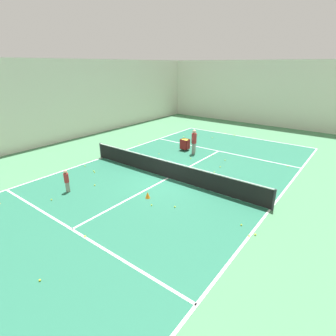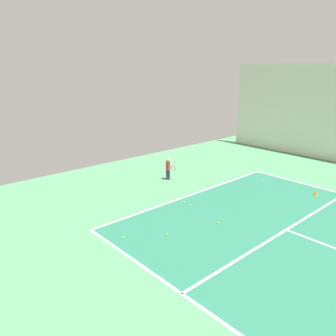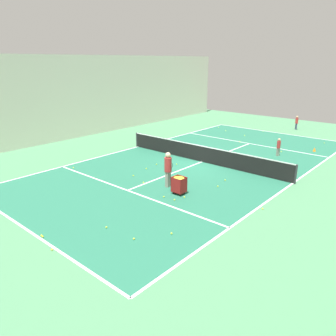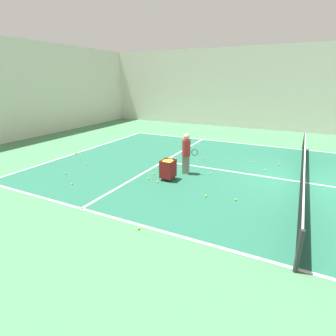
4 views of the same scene
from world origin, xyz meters
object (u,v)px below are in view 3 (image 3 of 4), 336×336
Objects in this scene: ball_cart at (179,182)px; training_cone_0 at (215,150)px; coach_at_net at (168,167)px; child_midcourt at (279,146)px; training_cone_1 at (314,149)px; player_near_baseline at (297,122)px; tennis_net at (202,154)px.

ball_cart is 7.91m from training_cone_0.
ball_cart is at bearing 110.80° from training_cone_0.
coach_at_net is 5.64× the size of training_cone_0.
child_midcourt is 4.09× the size of training_cone_1.
training_cone_1 is at bearing -137.69° from training_cone_0.
training_cone_0 is at bearing -69.20° from ball_cart.
coach_at_net is at bearing -27.07° from player_near_baseline.
child_midcourt is at bearing -19.12° from coach_at_net.
tennis_net is at bearing -31.31° from player_near_baseline.
training_cone_0 is (2.81, -7.39, -0.44)m from ball_cart.
tennis_net is 40.39× the size of training_cone_1.
tennis_net reaches higher than ball_cart.
player_near_baseline is at bearing -85.44° from ball_cart.
tennis_net is at bearing 104.76° from training_cone_0.
player_near_baseline is at bearing -92.70° from tennis_net.
training_cone_0 is at bearing 42.31° from training_cone_1.
player_near_baseline is 1.45× the size of ball_cart.
training_cone_0 is (1.31, 11.41, -0.55)m from player_near_baseline.
training_cone_0 is at bearing -75.24° from tennis_net.
tennis_net is at bearing 57.95° from training_cone_1.
tennis_net is at bearing -66.31° from ball_cart.
player_near_baseline is 0.70× the size of coach_at_net.
tennis_net is 13.90m from player_near_baseline.
tennis_net is 9.43× the size of player_near_baseline.
child_midcourt reaches higher than ball_cart.
player_near_baseline is at bearing -96.53° from training_cone_0.
child_midcourt is (-2.34, 9.46, -0.03)m from player_near_baseline.
child_midcourt reaches higher than tennis_net.
child_midcourt is at bearing -124.13° from tennis_net.
ball_cart is (-1.50, 18.79, -0.11)m from player_near_baseline.
training_cone_1 is (-3.82, 6.74, -0.56)m from player_near_baseline.
tennis_net is at bearing 6.74° from coach_at_net.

